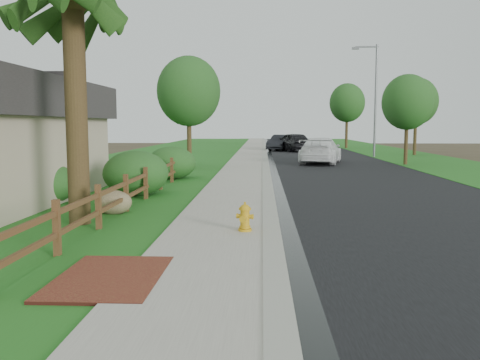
{
  "coord_description": "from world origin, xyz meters",
  "views": [
    {
      "loc": [
        0.18,
        -8.64,
        2.46
      ],
      "look_at": [
        -0.33,
        3.04,
        1.19
      ],
      "focal_mm": 38.0,
      "sensor_mm": 36.0,
      "label": 1
    }
  ],
  "objects_px": {
    "dark_car_mid": "(293,142)",
    "white_suv": "(321,151)",
    "ranch_fence": "(137,186)",
    "fire_hydrant": "(245,218)",
    "streetlight": "(374,94)"
  },
  "relations": [
    {
      "from": "dark_car_mid",
      "to": "white_suv",
      "type": "bearing_deg",
      "value": 73.22
    },
    {
      "from": "ranch_fence",
      "to": "fire_hydrant",
      "type": "relative_size",
      "value": 25.91
    },
    {
      "from": "ranch_fence",
      "to": "dark_car_mid",
      "type": "height_order",
      "value": "dark_car_mid"
    },
    {
      "from": "white_suv",
      "to": "streetlight",
      "type": "relative_size",
      "value": 0.67
    },
    {
      "from": "fire_hydrant",
      "to": "ranch_fence",
      "type": "bearing_deg",
      "value": 131.25
    },
    {
      "from": "ranch_fence",
      "to": "streetlight",
      "type": "xyz_separation_m",
      "value": [
        12.14,
        23.94,
        4.15
      ]
    },
    {
      "from": "dark_car_mid",
      "to": "streetlight",
      "type": "height_order",
      "value": "streetlight"
    },
    {
      "from": "streetlight",
      "to": "dark_car_mid",
      "type": "bearing_deg",
      "value": 124.32
    },
    {
      "from": "dark_car_mid",
      "to": "streetlight",
      "type": "relative_size",
      "value": 0.61
    },
    {
      "from": "ranch_fence",
      "to": "fire_hydrant",
      "type": "bearing_deg",
      "value": -48.75
    },
    {
      "from": "fire_hydrant",
      "to": "dark_car_mid",
      "type": "height_order",
      "value": "dark_car_mid"
    },
    {
      "from": "ranch_fence",
      "to": "streetlight",
      "type": "height_order",
      "value": "streetlight"
    },
    {
      "from": "ranch_fence",
      "to": "fire_hydrant",
      "type": "distance_m",
      "value": 5.16
    },
    {
      "from": "white_suv",
      "to": "ranch_fence",
      "type": "bearing_deg",
      "value": 79.73
    },
    {
      "from": "fire_hydrant",
      "to": "streetlight",
      "type": "distance_m",
      "value": 29.48
    }
  ]
}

